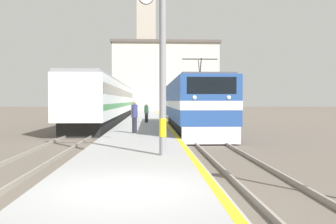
{
  "coord_description": "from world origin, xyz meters",
  "views": [
    {
      "loc": [
        0.47,
        -7.92,
        2.12
      ],
      "look_at": [
        1.74,
        19.81,
        1.31
      ],
      "focal_mm": 42.0,
      "sensor_mm": 36.0,
      "label": 1
    }
  ],
  "objects": [
    {
      "name": "person_on_platform",
      "position": [
        0.18,
        23.88,
        1.17
      ],
      "size": [
        0.34,
        0.34,
        1.59
      ],
      "color": "#23232D",
      "rests_on": "platform"
    },
    {
      "name": "station_building",
      "position": [
        3.36,
        65.74,
        6.55
      ],
      "size": [
        19.88,
        7.3,
        13.05
      ],
      "color": "beige",
      "rests_on": "ground"
    },
    {
      "name": "clock_tower",
      "position": [
        -0.32,
        79.73,
        16.46
      ],
      "size": [
        5.19,
        5.19,
        31.15
      ],
      "color": "#ADA393",
      "rests_on": "ground"
    },
    {
      "name": "platform",
      "position": [
        0.0,
        25.0,
        0.17
      ],
      "size": [
        3.88,
        140.0,
        0.35
      ],
      "color": "#999999",
      "rests_on": "ground"
    },
    {
      "name": "locomotive_train",
      "position": [
        3.32,
        18.74,
        1.82
      ],
      "size": [
        2.92,
        17.41,
        4.52
      ],
      "color": "black",
      "rests_on": "ground"
    },
    {
      "name": "catenary_mast",
      "position": [
        1.01,
        4.78,
        4.4
      ],
      "size": [
        2.74,
        0.24,
        7.96
      ],
      "color": "gray",
      "rests_on": "platform"
    },
    {
      "name": "rail_track_far",
      "position": [
        -3.56,
        25.0,
        0.03
      ],
      "size": [
        2.83,
        140.0,
        0.16
      ],
      "color": "#60564C",
      "rests_on": "ground"
    },
    {
      "name": "ground_plane",
      "position": [
        0.0,
        30.0,
        0.0
      ],
      "size": [
        200.0,
        200.0,
        0.0
      ],
      "primitive_type": "plane",
      "color": "#60564C"
    },
    {
      "name": "second_waiting_passenger",
      "position": [
        -0.38,
        13.51,
        1.29
      ],
      "size": [
        0.34,
        0.34,
        1.79
      ],
      "color": "#23232D",
      "rests_on": "platform"
    },
    {
      "name": "rail_track_near",
      "position": [
        3.32,
        25.0,
        0.03
      ],
      "size": [
        2.83,
        140.0,
        0.16
      ],
      "color": "#60564C",
      "rests_on": "ground"
    },
    {
      "name": "passenger_train",
      "position": [
        -3.56,
        32.28,
        2.09
      ],
      "size": [
        2.92,
        37.58,
        3.87
      ],
      "color": "black",
      "rests_on": "ground"
    }
  ]
}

